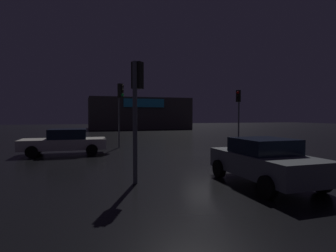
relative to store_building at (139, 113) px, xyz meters
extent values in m
plane|color=black|center=(-2.52, -32.13, -2.57)|extent=(120.00, 120.00, 0.00)
cube|color=#4C4742|center=(0.00, 0.01, 0.00)|extent=(16.51, 8.29, 5.14)
cube|color=#33CCF2|center=(0.00, -4.28, 1.60)|extent=(6.44, 0.24, 1.32)
cylinder|color=#595B60|center=(2.38, -27.56, -0.49)|extent=(0.12, 0.12, 4.16)
cube|color=black|center=(2.26, -27.67, 1.13)|extent=(0.41, 0.41, 0.91)
sphere|color=red|center=(2.15, -27.78, 1.41)|extent=(0.20, 0.20, 0.20)
sphere|color=black|center=(2.15, -27.78, 1.13)|extent=(0.20, 0.20, 0.20)
sphere|color=black|center=(2.15, -27.78, 0.86)|extent=(0.20, 0.20, 0.20)
cylinder|color=#595B60|center=(-7.75, -37.70, -0.62)|extent=(0.14, 0.14, 3.91)
cube|color=black|center=(-7.65, -37.59, 0.91)|extent=(0.41, 0.41, 0.86)
sphere|color=red|center=(-7.54, -37.47, 1.16)|extent=(0.20, 0.20, 0.20)
sphere|color=black|center=(-7.54, -37.47, 0.91)|extent=(0.20, 0.20, 0.20)
sphere|color=black|center=(-7.54, -37.47, 0.65)|extent=(0.20, 0.20, 0.20)
cylinder|color=#595B60|center=(-6.95, -27.58, -0.40)|extent=(0.10, 0.10, 4.34)
cube|color=black|center=(-6.84, -27.69, 1.29)|extent=(0.41, 0.41, 0.95)
sphere|color=black|center=(-6.73, -27.80, 1.58)|extent=(0.20, 0.20, 0.20)
sphere|color=black|center=(-6.73, -27.80, 1.29)|extent=(0.20, 0.20, 0.20)
sphere|color=#19D13F|center=(-6.73, -27.80, 1.01)|extent=(0.20, 0.20, 0.20)
cube|color=slate|center=(-3.85, -39.05, -1.93)|extent=(1.82, 4.01, 0.67)
cube|color=black|center=(-3.85, -38.99, -1.36)|extent=(1.64, 1.73, 0.48)
cylinder|color=black|center=(-4.76, -37.73, -2.26)|extent=(0.22, 0.62, 0.62)
cylinder|color=black|center=(-2.94, -37.72, -2.26)|extent=(0.22, 0.62, 0.62)
cylinder|color=black|center=(-4.76, -40.37, -2.26)|extent=(0.22, 0.62, 0.62)
cylinder|color=black|center=(-2.94, -40.37, -2.26)|extent=(0.22, 0.62, 0.62)
cube|color=silver|center=(-10.33, -29.96, -1.97)|extent=(4.59, 1.93, 0.58)
cube|color=black|center=(-10.14, -29.97, -1.41)|extent=(2.04, 1.68, 0.54)
cylinder|color=black|center=(-11.86, -30.83, -2.26)|extent=(0.63, 0.24, 0.62)
cylinder|color=black|center=(-11.81, -29.02, -2.26)|extent=(0.63, 0.24, 0.62)
cylinder|color=black|center=(-8.86, -30.91, -2.26)|extent=(0.63, 0.24, 0.62)
cylinder|color=black|center=(-8.81, -29.10, -2.26)|extent=(0.63, 0.24, 0.62)
camera|label=1|loc=(-9.39, -46.36, -0.40)|focal=29.33mm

